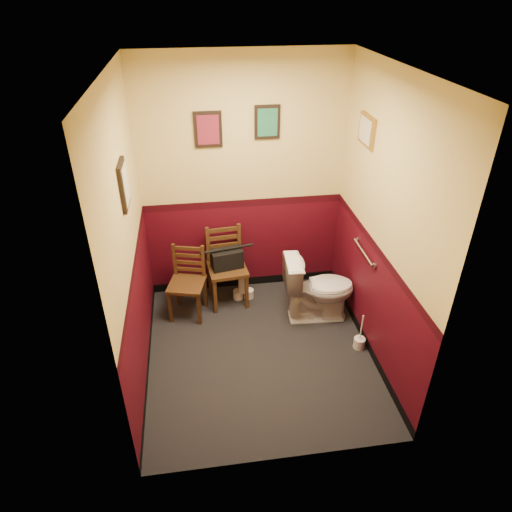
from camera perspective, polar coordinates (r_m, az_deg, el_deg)
The scene contains 17 objects.
floor at distance 4.73m, azimuth 0.44°, elevation -11.96°, with size 2.20×2.40×0.00m, color black.
ceiling at distance 3.47m, azimuth 0.64°, elevation 22.30°, with size 2.20×2.40×0.00m, color silver.
wall_back at distance 4.99m, azimuth -1.59°, elevation 9.13°, with size 2.20×2.70×0.00m, color #3F0712.
wall_front at distance 2.95m, azimuth 4.10°, elevation -8.91°, with size 2.20×2.70×0.00m, color #3F0712.
wall_left at distance 3.93m, azimuth -15.55°, elevation 1.23°, with size 2.40×2.70×0.00m, color #3F0712.
wall_right at distance 4.21m, azimuth 15.51°, elevation 3.41°, with size 2.40×2.70×0.00m, color #3F0712.
grab_bar at distance 4.59m, azimuth 13.32°, elevation 0.48°, with size 0.05×0.56×0.06m.
framed_print_back_a at distance 4.75m, azimuth -6.02°, elevation 15.45°, with size 0.28×0.04×0.36m.
framed_print_back_b at distance 4.80m, azimuth 1.42°, elevation 16.39°, with size 0.26×0.04×0.34m.
framed_print_left at distance 3.80m, azimuth -16.18°, elevation 8.53°, with size 0.04×0.30×0.38m.
framed_print_right at distance 4.46m, azimuth 13.67°, elevation 15.03°, with size 0.04×0.34×0.28m.
toilet at distance 4.99m, azimuth 7.83°, elevation -4.05°, with size 0.43×0.77×0.75m, color white.
toilet_brush at distance 4.86m, azimuth 12.79°, elevation -10.47°, with size 0.12×0.12×0.42m.
chair_left at distance 5.05m, azimuth -8.55°, elevation -3.28°, with size 0.46×0.46×0.80m.
chair_right at distance 5.17m, azimuth -3.69°, elevation -1.33°, with size 0.46×0.46×0.90m.
handbag at distance 5.07m, azimuth -3.66°, elevation -0.35°, with size 0.37×0.24×0.25m.
tp_stack at distance 5.35m, azimuth -1.58°, elevation -4.16°, with size 0.24×0.15×0.32m.
Camera 1 is at (-0.53, -3.38, 3.27)m, focal length 32.00 mm.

